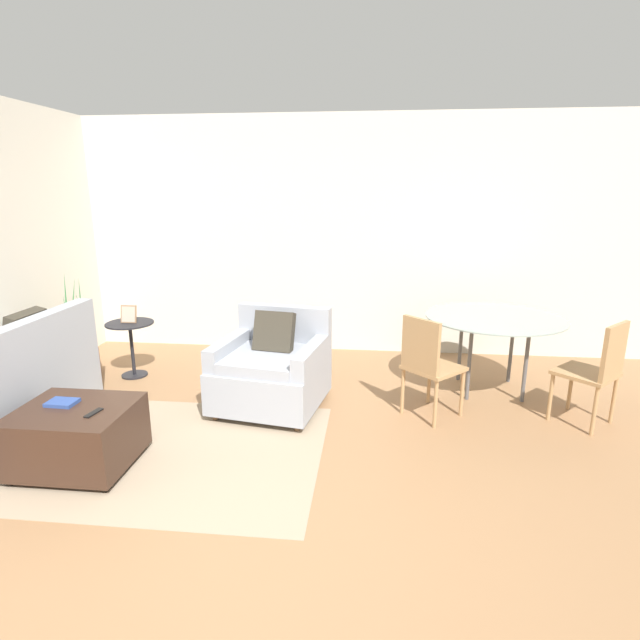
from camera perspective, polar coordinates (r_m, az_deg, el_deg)
name	(u,v)px	position (r m, az deg, el deg)	size (l,w,h in m)	color
ground_plane	(252,553)	(3.02, -7.79, -24.89)	(20.00, 20.00, 0.00)	#936B47
wall_back	(322,237)	(5.96, 0.20, 9.48)	(12.00, 0.06, 2.75)	beige
area_rug	(173,451)	(4.05, -16.43, -14.19)	(2.24, 1.75, 0.01)	gray
armchair	(272,370)	(4.53, -5.50, -5.65)	(1.03, 1.03, 0.87)	#999EA8
ottoman	(77,435)	(3.99, -26.01, -11.71)	(0.77, 0.67, 0.45)	#382319
book_stack	(62,403)	(4.01, -27.39, -8.38)	(0.20, 0.15, 0.03)	#2D478C
tv_remote_primary	(94,413)	(3.76, -24.46, -9.63)	(0.07, 0.15, 0.01)	black
potted_plant	(78,356)	(5.89, -25.91, -3.68)	(0.42, 0.42, 1.11)	brown
side_table	(131,338)	(5.56, -20.79, -1.97)	(0.48, 0.48, 0.58)	black
picture_frame	(129,314)	(5.50, -21.03, 0.62)	(0.17, 0.07, 0.18)	#8C6647
dining_table	(494,323)	(5.04, 19.28, -0.35)	(1.30, 1.30, 0.75)	#8C9E99
dining_chair_near_left	(427,361)	(4.32, 12.19, -4.58)	(0.59, 0.59, 0.90)	tan
dining_chair_near_right	(598,367)	(4.67, 29.18, -4.70)	(0.59, 0.59, 0.90)	tan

